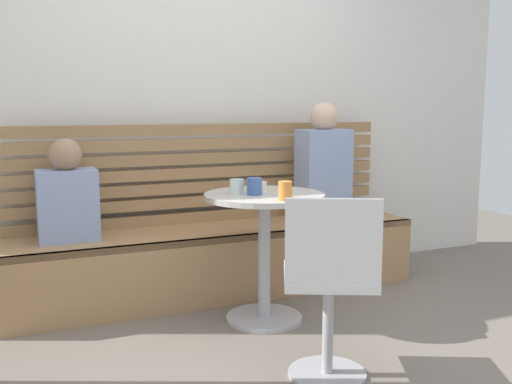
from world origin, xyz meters
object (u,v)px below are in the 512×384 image
person_adult (323,168)px  person_child_left (67,196)px  white_chair (330,282)px  cup_tumbler_orange (285,191)px  cup_glass_short (237,186)px  cup_mug_blue (254,186)px  cafe_table (264,232)px  booth_bench (217,261)px  cup_espresso_small (262,186)px

person_adult → person_child_left: (-1.68, 0.05, -0.10)m
white_chair → cup_tumbler_orange: bearing=84.9°
cup_glass_short → cup_tumbler_orange: (0.14, -0.33, 0.01)m
cup_mug_blue → white_chair: bearing=-88.2°
white_chair → cup_glass_short: bearing=95.9°
cafe_table → person_adult: bearing=37.7°
person_adult → cup_glass_short: 0.93m
booth_bench → person_child_left: size_ratio=4.49×
person_adult → cup_mug_blue: person_adult is taller
booth_bench → person_adult: bearing=-1.9°
booth_bench → person_child_left: 1.03m
person_child_left → cafe_table: bearing=-30.0°
white_chair → person_child_left: size_ratio=1.41×
cup_mug_blue → person_adult: bearing=36.1°
cup_espresso_small → cup_tumbler_orange: 0.35m
cafe_table → cup_espresso_small: 0.27m
cafe_table → person_child_left: 1.17m
white_chair → person_child_left: bearing=124.6°
white_chair → person_adult: person_adult is taller
person_adult → cup_tumbler_orange: (-0.68, -0.78, -0.02)m
booth_bench → cup_tumbler_orange: 0.99m
cafe_table → cup_glass_short: (-0.14, 0.07, 0.26)m
person_child_left → cup_glass_short: person_child_left is taller
booth_bench → cup_tumbler_orange: bearing=-83.3°
booth_bench → cafe_table: size_ratio=3.65×
white_chair → cup_tumbler_orange: 0.64m
person_adult → cup_tumbler_orange: size_ratio=8.11×
cup_glass_short → booth_bench: bearing=84.6°
cup_espresso_small → cup_tumbler_orange: size_ratio=0.56×
cup_espresso_small → cup_tumbler_orange: cup_tumbler_orange is taller
person_child_left → cup_espresso_small: (1.03, -0.49, 0.06)m
person_adult → cup_tumbler_orange: 1.04m
booth_bench → cup_mug_blue: 0.81m
white_chair → person_adult: bearing=61.4°
booth_bench → person_adult: size_ratio=3.33×
cup_mug_blue → cup_espresso_small: bearing=49.8°
white_chair → person_child_left: 1.70m
cup_glass_short → cup_mug_blue: cup_mug_blue is taller
cup_glass_short → cup_tumbler_orange: bearing=-67.3°
booth_bench → person_adult: person_adult is taller
booth_bench → cup_glass_short: 0.74m
cup_glass_short → cup_espresso_small: bearing=5.9°
white_chair → cup_glass_short: (-0.09, 0.88, 0.32)m
booth_bench → person_adult: (0.77, -0.03, 0.58)m
person_adult → cup_tumbler_orange: bearing=-130.8°
cafe_table → cup_tumbler_orange: (0.00, -0.26, 0.27)m
cup_glass_short → cup_mug_blue: (0.07, -0.10, 0.01)m
booth_bench → white_chair: 1.38m
cafe_table → cup_tumbler_orange: 0.38m
cup_espresso_small → cup_glass_short: bearing=-174.1°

